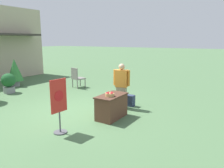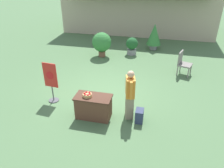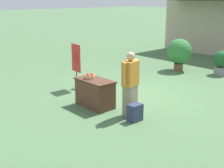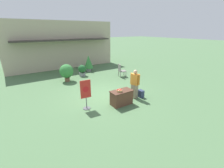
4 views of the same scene
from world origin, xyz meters
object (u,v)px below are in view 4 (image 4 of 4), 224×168
at_px(display_table, 121,97).
at_px(potted_plant_near_left, 67,71).
at_px(poster_board, 86,94).
at_px(patio_chair, 121,70).
at_px(potted_plant_far_right, 89,62).
at_px(potted_plant_far_left, 82,70).
at_px(person_visitor, 135,84).
at_px(backpack, 141,94).
at_px(apple_basket, 119,91).

relative_size(display_table, potted_plant_near_left, 0.89).
relative_size(poster_board, patio_chair, 1.40).
height_order(patio_chair, potted_plant_far_right, potted_plant_far_right).
relative_size(display_table, patio_chair, 1.10).
xyz_separation_m(poster_board, potted_plant_far_left, (2.00, 5.29, -0.28)).
bearing_deg(display_table, person_visitor, 13.23).
xyz_separation_m(patio_chair, potted_plant_far_left, (-2.54, 1.96, -0.07)).
bearing_deg(backpack, display_table, -176.30).
xyz_separation_m(backpack, poster_board, (-3.13, 0.47, 0.57)).
bearing_deg(patio_chair, backpack, -92.87).
xyz_separation_m(apple_basket, person_visitor, (1.26, 0.30, 0.01)).
bearing_deg(poster_board, backpack, 86.76).
relative_size(patio_chair, potted_plant_far_left, 1.13).
height_order(backpack, patio_chair, patio_chair).
distance_m(potted_plant_far_left, potted_plant_far_right, 1.56).
relative_size(apple_basket, patio_chair, 0.27).
bearing_deg(display_table, potted_plant_far_right, 78.45).
bearing_deg(potted_plant_near_left, poster_board, -96.39).
bearing_deg(backpack, poster_board, 171.48).
height_order(person_visitor, potted_plant_far_left, person_visitor).
distance_m(display_table, person_visitor, 1.21).
relative_size(person_visitor, potted_plant_far_left, 1.76).
bearing_deg(apple_basket, potted_plant_far_right, 77.20).
xyz_separation_m(backpack, patio_chair, (1.42, 3.80, 0.36)).
xyz_separation_m(poster_board, potted_plant_far_right, (3.10, 6.35, 0.06)).
height_order(apple_basket, patio_chair, patio_chair).
bearing_deg(potted_plant_near_left, apple_basket, -79.12).
distance_m(potted_plant_far_right, potted_plant_near_left, 3.12).
bearing_deg(potted_plant_far_left, apple_basket, -94.71).
height_order(apple_basket, backpack, apple_basket).
distance_m(display_table, potted_plant_near_left, 5.31).
height_order(potted_plant_far_left, potted_plant_near_left, potted_plant_near_left).
distance_m(apple_basket, potted_plant_near_left, 5.30).
bearing_deg(poster_board, apple_basket, 73.60).
relative_size(apple_basket, potted_plant_far_left, 0.30).
height_order(backpack, poster_board, poster_board).
bearing_deg(patio_chair, potted_plant_near_left, -179.94).
bearing_deg(potted_plant_far_right, backpack, -89.74).
height_order(person_visitor, potted_plant_near_left, person_visitor).
bearing_deg(poster_board, display_table, 76.84).
xyz_separation_m(person_visitor, potted_plant_near_left, (-2.27, 4.91, -0.06)).
bearing_deg(apple_basket, poster_board, 158.32).
relative_size(display_table, backpack, 2.71).
xyz_separation_m(apple_basket, potted_plant_near_left, (-1.00, 5.21, -0.06)).
bearing_deg(patio_chair, apple_basket, -109.99).
bearing_deg(potted_plant_far_right, person_visitor, -92.71).
bearing_deg(poster_board, potted_plant_far_left, 164.54).
bearing_deg(patio_chair, potted_plant_far_left, 160.06).
distance_m(apple_basket, poster_board, 1.63).
xyz_separation_m(display_table, backpack, (1.44, 0.09, -0.17)).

